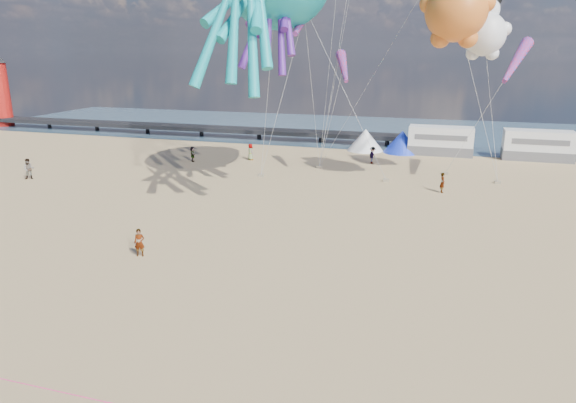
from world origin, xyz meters
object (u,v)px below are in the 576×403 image
at_px(lighthouse, 0,95).
at_px(standing_person, 139,243).
at_px(motorhome_1, 538,145).
at_px(windsock_right, 343,67).
at_px(windsock_left, 303,18).
at_px(tent_white, 365,140).
at_px(motorhome_0, 440,141).
at_px(sandbag_d, 445,173).
at_px(kite_teddy_orange, 456,10).
at_px(sandbag_c, 498,182).
at_px(beachgoer_2, 373,155).
at_px(beachgoer_1, 29,169).
at_px(kite_panda, 484,34).
at_px(beachgoer_4, 193,154).
at_px(windsock_mid, 516,61).
at_px(sandbag_e, 319,167).
at_px(tent_blue, 402,142).
at_px(beachgoer_5, 442,183).
at_px(beachgoer_0, 250,152).
at_px(sandbag_a, 261,175).
at_px(sandbag_b, 386,180).

distance_m(lighthouse, standing_person, 60.50).
xyz_separation_m(motorhome_1, windsock_right, (-17.75, -12.83, 7.90)).
bearing_deg(windsock_left, tent_white, 71.64).
distance_m(motorhome_0, standing_person, 37.24).
xyz_separation_m(motorhome_0, sandbag_d, (0.68, -9.40, -1.39)).
bearing_deg(kite_teddy_orange, sandbag_c, 46.69).
height_order(beachgoer_2, windsock_right, windsock_right).
bearing_deg(windsock_left, beachgoer_1, -169.16).
xyz_separation_m(motorhome_0, windsock_left, (-11.24, -14.81, 11.72)).
distance_m(beachgoer_2, windsock_left, 15.65).
relative_size(motorhome_0, windsock_right, 1.50).
xyz_separation_m(kite_panda, windsock_right, (-10.90, -1.44, -2.59)).
height_order(lighthouse, beachgoer_4, lighthouse).
bearing_deg(sandbag_d, motorhome_1, 46.82).
xyz_separation_m(lighthouse, windsock_left, (50.76, -18.81, 8.72)).
relative_size(beachgoer_2, windsock_mid, 0.25).
xyz_separation_m(beachgoer_4, sandbag_e, (12.88, 0.78, -0.64)).
bearing_deg(tent_blue, beachgoer_4, -151.08).
relative_size(beachgoer_1, beachgoer_2, 1.09).
bearing_deg(motorhome_1, beachgoer_1, -153.45).
distance_m(beachgoer_5, windsock_left, 17.09).
bearing_deg(lighthouse, sandbag_e, -15.40).
distance_m(beachgoer_0, sandbag_e, 7.81).
relative_size(lighthouse, sandbag_e, 18.00).
distance_m(lighthouse, beachgoer_1, 38.26).
relative_size(windsock_mid, windsock_right, 1.52).
xyz_separation_m(lighthouse, sandbag_a, (47.03, -18.90, -4.39)).
bearing_deg(sandbag_c, beachgoer_1, -165.36).
xyz_separation_m(motorhome_1, beachgoer_2, (-15.78, -6.65, -0.67)).
xyz_separation_m(standing_person, sandbag_b, (10.95, 20.50, -0.66)).
bearing_deg(lighthouse, sandbag_c, -13.07).
xyz_separation_m(beachgoer_5, kite_teddy_orange, (-0.09, 0.45, 12.74)).
bearing_deg(beachgoer_1, motorhome_1, -3.47).
distance_m(sandbag_d, kite_panda, 12.20).
xyz_separation_m(beachgoer_0, beachgoer_1, (-15.43, -13.19, 0.08)).
bearing_deg(beachgoer_0, windsock_left, -178.70).
distance_m(sandbag_c, windsock_left, 21.07).
relative_size(sandbag_b, kite_panda, 0.09).
bearing_deg(tent_blue, sandbag_d, -63.54).
relative_size(lighthouse, tent_blue, 2.25).
bearing_deg(sandbag_a, beachgoer_4, 155.22).
bearing_deg(sandbag_a, motorhome_1, 31.34).
xyz_separation_m(motorhome_1, windsock_left, (-20.74, -14.81, 11.72)).
relative_size(standing_person, windsock_mid, 0.23).
bearing_deg(windsock_right, lighthouse, 144.03).
height_order(standing_person, beachgoer_5, beachgoer_5).
height_order(beachgoer_4, windsock_mid, windsock_mid).
xyz_separation_m(standing_person, kite_teddy_orange, (15.47, 18.67, 12.77)).
bearing_deg(beachgoer_4, beachgoer_0, -98.20).
relative_size(motorhome_0, windsock_mid, 0.98).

